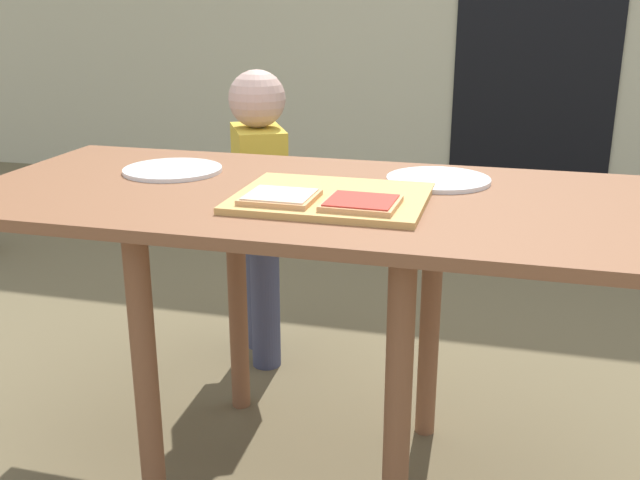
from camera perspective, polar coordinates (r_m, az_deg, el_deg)
ground_plane at (r=1.92m, az=-1.24°, el=-17.50°), size 16.00×16.00×0.00m
house_door at (r=4.43m, az=16.58°, el=15.96°), size 0.90×0.02×2.00m
dining_table at (r=1.63m, az=-1.39°, el=0.61°), size 1.47×0.70×0.72m
cutting_board at (r=1.53m, az=0.88°, el=3.26°), size 0.39×0.32×0.01m
pizza_slice_near_left at (r=1.48m, az=-3.09°, el=3.34°), size 0.14×0.13×0.01m
pizza_slice_near_right at (r=1.44m, az=3.20°, el=2.87°), size 0.15×0.14×0.01m
plate_white_right at (r=1.71m, az=9.10°, el=4.62°), size 0.24×0.24×0.01m
plate_white_left at (r=1.82m, az=-11.29°, el=5.33°), size 0.24×0.24×0.01m
child_left at (r=2.28m, az=-4.67°, el=3.09°), size 0.24×0.28×0.92m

